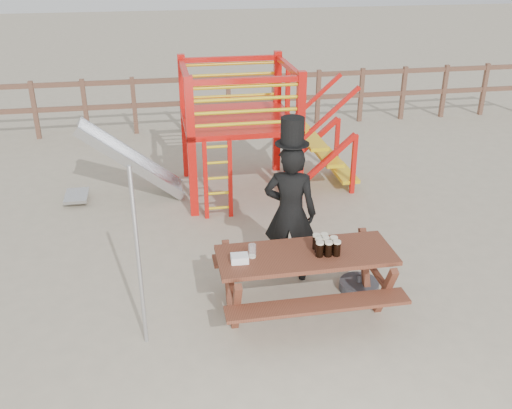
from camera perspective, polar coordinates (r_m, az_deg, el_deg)
ground at (r=6.36m, az=1.50°, el=-11.54°), size 60.00×60.00×0.00m
back_fence at (r=12.42m, az=-5.10°, el=10.74°), size 15.09×0.09×1.20m
playground_fort at (r=9.07m, az=-2.25°, el=7.62°), size 4.71×1.84×2.10m
picnic_table at (r=6.28m, az=4.92°, el=-7.01°), size 1.90×1.31×0.74m
man_with_hat at (r=6.70m, az=3.44°, el=-0.50°), size 0.73×0.60×2.02m
metal_pole at (r=5.64m, az=-11.67°, el=-5.45°), size 0.04×0.04×1.95m
parasol_base at (r=6.94m, az=10.25°, el=-7.98°), size 0.47×0.47×0.20m
paper_bag at (r=5.94m, az=-1.65°, el=-5.42°), size 0.19×0.15×0.08m
stout_pints at (r=6.14m, az=6.94°, el=-4.05°), size 0.27×0.27×0.17m
empty_glasses at (r=6.01m, az=-0.38°, el=-4.72°), size 0.08×0.08×0.15m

